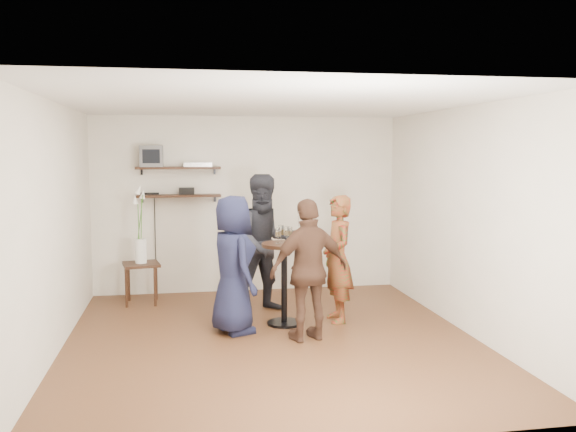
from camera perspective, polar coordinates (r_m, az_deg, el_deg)
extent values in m
cube|color=#422215|center=(6.90, -1.49, -11.68)|extent=(4.50, 5.00, 0.04)
cube|color=white|center=(6.60, -1.56, 10.73)|extent=(4.50, 5.00, 0.04)
cube|color=beige|center=(9.11, -3.85, 1.10)|extent=(4.50, 0.04, 2.60)
cube|color=beige|center=(4.17, 3.59, -4.73)|extent=(4.50, 0.04, 2.60)
cube|color=beige|center=(6.68, -21.17, -1.08)|extent=(0.04, 5.00, 2.60)
cube|color=beige|center=(7.30, 16.38, -0.34)|extent=(0.04, 5.00, 2.60)
cube|color=black|center=(8.88, -10.22, 4.45)|extent=(1.20, 0.25, 0.04)
cube|color=black|center=(8.90, -10.18, 1.87)|extent=(1.20, 0.25, 0.04)
cube|color=#59595B|center=(8.89, -12.64, 5.48)|extent=(0.32, 0.30, 0.30)
cube|color=silver|center=(8.88, -8.45, 4.79)|extent=(0.40, 0.24, 0.06)
cube|color=black|center=(8.90, -9.47, 2.32)|extent=(0.22, 0.10, 0.10)
cube|color=black|center=(8.96, -12.93, 2.05)|extent=(0.30, 0.05, 0.03)
cube|color=black|center=(8.60, -13.58, -4.42)|extent=(0.55, 0.55, 0.04)
cylinder|color=black|center=(8.49, -14.88, -6.54)|extent=(0.04, 0.04, 0.53)
cylinder|color=black|center=(8.46, -12.33, -6.51)|extent=(0.04, 0.04, 0.53)
cylinder|color=black|center=(8.85, -14.68, -6.01)|extent=(0.04, 0.04, 0.53)
cylinder|color=black|center=(8.83, -12.23, -5.98)|extent=(0.04, 0.04, 0.53)
cylinder|color=white|center=(8.57, -13.61, -3.20)|extent=(0.16, 0.16, 0.33)
cylinder|color=#377020|center=(8.52, -13.80, -0.95)|extent=(0.01, 0.08, 0.61)
cone|color=white|center=(8.49, -14.13, 1.54)|extent=(0.08, 0.10, 0.13)
cylinder|color=#377020|center=(8.53, -13.56, -0.72)|extent=(0.04, 0.06, 0.68)
cone|color=white|center=(8.51, -13.42, 2.01)|extent=(0.12, 0.14, 0.14)
cylinder|color=#377020|center=(8.50, -13.68, -0.52)|extent=(0.11, 0.09, 0.74)
cone|color=white|center=(8.43, -13.77, 2.42)|extent=(0.14, 0.14, 0.14)
cylinder|color=black|center=(7.28, -0.36, -2.72)|extent=(0.54, 0.54, 0.04)
cylinder|color=black|center=(7.37, -0.36, -6.41)|extent=(0.07, 0.07, 0.92)
cylinder|color=black|center=(7.49, -0.35, -9.97)|extent=(0.42, 0.42, 0.03)
cylinder|color=silver|center=(7.24, -0.93, -2.60)|extent=(0.06, 0.06, 0.00)
cylinder|color=silver|center=(7.23, -0.93, -2.25)|extent=(0.01, 0.01, 0.08)
cylinder|color=silver|center=(7.22, -0.94, -1.51)|extent=(0.06, 0.06, 0.10)
cylinder|color=#E2AF5D|center=(7.22, -0.94, -1.68)|extent=(0.06, 0.06, 0.06)
cylinder|color=silver|center=(7.26, 0.15, -2.56)|extent=(0.06, 0.06, 0.00)
cylinder|color=silver|center=(7.26, 0.15, -2.21)|extent=(0.01, 0.01, 0.09)
cylinder|color=silver|center=(7.24, 0.15, -1.45)|extent=(0.07, 0.07, 0.11)
cylinder|color=#E2AF5D|center=(7.25, 0.15, -1.62)|extent=(0.06, 0.06, 0.06)
cylinder|color=silver|center=(7.34, -0.65, -2.48)|extent=(0.06, 0.06, 0.00)
cylinder|color=silver|center=(7.33, -0.65, -2.10)|extent=(0.01, 0.01, 0.09)
cylinder|color=silver|center=(7.32, -0.65, -1.31)|extent=(0.07, 0.07, 0.11)
cylinder|color=#E2AF5D|center=(7.32, -0.65, -1.49)|extent=(0.06, 0.06, 0.06)
cylinder|color=silver|center=(7.31, -0.10, -2.51)|extent=(0.06, 0.06, 0.00)
cylinder|color=silver|center=(7.30, -0.10, -2.16)|extent=(0.01, 0.01, 0.09)
cylinder|color=silver|center=(7.29, -0.10, -1.40)|extent=(0.07, 0.07, 0.11)
cylinder|color=#E2AF5D|center=(7.29, -0.10, -1.58)|extent=(0.06, 0.06, 0.06)
imported|color=#B61414|center=(7.48, 4.68, -4.00)|extent=(0.40, 0.58, 1.56)
imported|color=black|center=(7.92, -2.09, -2.57)|extent=(0.99, 0.84, 1.79)
imported|color=black|center=(7.02, -5.18, -4.54)|extent=(0.73, 0.90, 1.59)
imported|color=#44291D|center=(6.72, 2.00, -5.07)|extent=(0.99, 0.60, 1.57)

